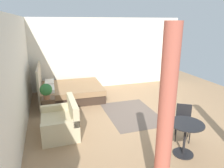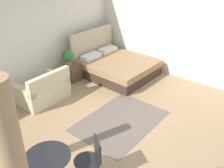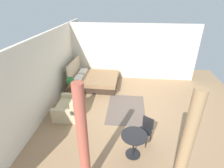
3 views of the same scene
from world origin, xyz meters
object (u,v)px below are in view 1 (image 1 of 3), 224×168
bed (69,91)px  potted_plant (46,90)px  nightstand (49,106)px  couch (61,122)px  cafe_chair_near_window (183,118)px  balcony_table (185,133)px

bed → potted_plant: bearing=147.9°
potted_plant → nightstand: bearing=-20.5°
bed → potted_plant: (-1.23, 0.77, 0.50)m
bed → couch: (-2.40, 0.46, 0.00)m
nightstand → cafe_chair_near_window: bearing=-128.3°
couch → nightstand: bearing=12.0°
cafe_chair_near_window → bed: bearing=33.0°
bed → balcony_table: bed is taller
couch → balcony_table: 2.90m
couch → potted_plant: potted_plant is taller
couch → balcony_table: bearing=-125.3°
couch → cafe_chair_near_window: 2.95m
nightstand → cafe_chair_near_window: cafe_chair_near_window is taller
nightstand → cafe_chair_near_window: (-2.37, -3.00, 0.24)m
couch → potted_plant: (1.17, 0.31, 0.50)m
nightstand → balcony_table: (-2.94, -2.63, 0.25)m
couch → nightstand: 1.29m
potted_plant → balcony_table: potted_plant is taller
cafe_chair_near_window → balcony_table: bearing=147.1°
bed → nightstand: (-1.13, 0.73, -0.02)m
couch → balcony_table: (-1.67, -2.36, 0.22)m
bed → couch: bearing=169.1°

